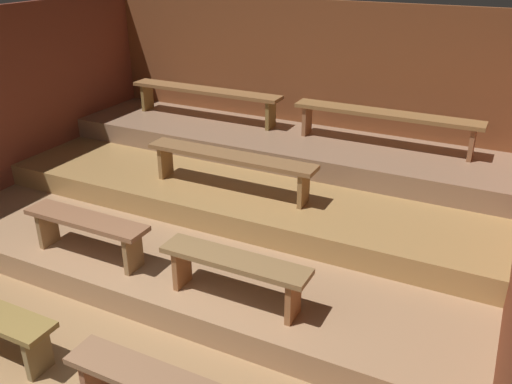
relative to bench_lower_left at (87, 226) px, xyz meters
name	(u,v)px	position (x,y,z in m)	size (l,w,h in m)	color
ground	(207,261)	(0.79, 0.83, -0.62)	(6.45, 5.81, 0.08)	#99734B
wall_back	(302,92)	(0.79, 3.37, 0.60)	(6.45, 0.06, 2.36)	brown
platform_lower	(237,220)	(0.79, 1.49, -0.45)	(5.65, 3.69, 0.26)	#A17A56
platform_middle	(261,180)	(0.79, 2.11, -0.20)	(5.65, 2.45, 0.26)	#A47C47
platform_upper	(282,145)	(0.79, 2.71, 0.06)	(5.65, 1.25, 0.26)	#906E53
bench_lower_left	(87,226)	(0.00, 0.00, 0.00)	(1.29, 0.29, 0.42)	#8F5F41
bench_lower_right	(235,267)	(1.58, 0.00, 0.00)	(1.29, 0.29, 0.42)	olive
bench_middle_center	(230,161)	(0.73, 1.46, 0.27)	(1.96, 0.29, 0.42)	olive
bench_upper_left	(205,94)	(-0.46, 2.92, 0.53)	(2.22, 0.29, 0.42)	brown
bench_upper_right	(386,118)	(2.04, 2.92, 0.53)	(2.22, 0.29, 0.42)	olive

